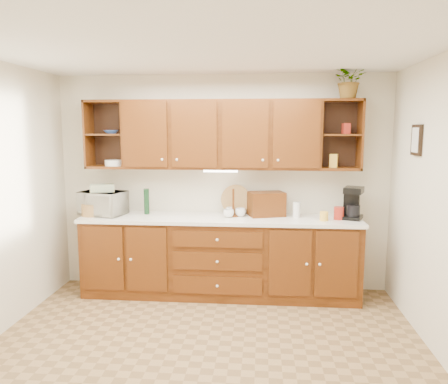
% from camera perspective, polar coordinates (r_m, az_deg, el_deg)
% --- Properties ---
extents(floor, '(4.00, 4.00, 0.00)m').
position_cam_1_polar(floor, '(4.06, -2.62, -20.62)').
color(floor, olive).
rests_on(floor, ground).
extents(ceiling, '(4.00, 4.00, 0.00)m').
position_cam_1_polar(ceiling, '(3.61, -2.91, 18.49)').
color(ceiling, white).
rests_on(ceiling, back_wall).
extents(back_wall, '(4.00, 0.00, 4.00)m').
position_cam_1_polar(back_wall, '(5.33, -0.23, 1.16)').
color(back_wall, beige).
rests_on(back_wall, floor).
extents(base_cabinets, '(3.20, 0.60, 0.90)m').
position_cam_1_polar(base_cabinets, '(5.22, -0.52, -8.55)').
color(base_cabinets, '#381906').
rests_on(base_cabinets, floor).
extents(countertop, '(3.24, 0.64, 0.04)m').
position_cam_1_polar(countertop, '(5.09, -0.54, -3.52)').
color(countertop, white).
rests_on(countertop, base_cabinets).
extents(upper_cabinets, '(3.20, 0.33, 0.80)m').
position_cam_1_polar(upper_cabinets, '(5.13, -0.29, 7.52)').
color(upper_cabinets, '#381906').
rests_on(upper_cabinets, back_wall).
extents(undercabinet_light, '(0.40, 0.05, 0.02)m').
position_cam_1_polar(undercabinet_light, '(5.10, -0.45, 2.76)').
color(undercabinet_light, white).
rests_on(undercabinet_light, upper_cabinets).
extents(framed_picture, '(0.03, 0.24, 0.30)m').
position_cam_1_polar(framed_picture, '(4.67, 23.86, 6.23)').
color(framed_picture, black).
rests_on(framed_picture, right_wall).
extents(wicker_basket, '(0.30, 0.30, 0.14)m').
position_cam_1_polar(wicker_basket, '(5.39, -16.91, -2.22)').
color(wicker_basket, olive).
rests_on(wicker_basket, countertop).
extents(microwave, '(0.58, 0.46, 0.28)m').
position_cam_1_polar(microwave, '(5.39, -15.56, -1.41)').
color(microwave, beige).
rests_on(microwave, countertop).
extents(towel_stack, '(0.33, 0.29, 0.08)m').
position_cam_1_polar(towel_stack, '(5.37, -15.64, 0.50)').
color(towel_stack, '#ECD56F').
rests_on(towel_stack, microwave).
extents(wine_bottle, '(0.08, 0.08, 0.31)m').
position_cam_1_polar(wine_bottle, '(5.32, -10.08, -1.22)').
color(wine_bottle, black).
rests_on(wine_bottle, countertop).
extents(woven_tray, '(0.36, 0.12, 0.35)m').
position_cam_1_polar(woven_tray, '(5.28, 1.52, -2.78)').
color(woven_tray, olive).
rests_on(woven_tray, countertop).
extents(bread_box, '(0.46, 0.36, 0.28)m').
position_cam_1_polar(bread_box, '(5.16, 5.57, -1.57)').
color(bread_box, '#381906').
rests_on(bread_box, countertop).
extents(mug_tree, '(0.26, 0.28, 0.33)m').
position_cam_1_polar(mug_tree, '(5.13, 1.21, -2.62)').
color(mug_tree, '#381906').
rests_on(mug_tree, countertop).
extents(canister_red, '(0.14, 0.14, 0.14)m').
position_cam_1_polar(canister_red, '(5.11, 14.76, -2.69)').
color(canister_red, '#9F2317').
rests_on(canister_red, countertop).
extents(canister_white, '(0.09, 0.09, 0.18)m').
position_cam_1_polar(canister_white, '(5.12, 9.47, -2.32)').
color(canister_white, white).
rests_on(canister_white, countertop).
extents(canister_yellow, '(0.12, 0.12, 0.10)m').
position_cam_1_polar(canister_yellow, '(5.01, 12.92, -3.10)').
color(canister_yellow, yellow).
rests_on(canister_yellow, countertop).
extents(coffee_maker, '(0.27, 0.31, 0.37)m').
position_cam_1_polar(coffee_maker, '(5.19, 16.48, -1.44)').
color(coffee_maker, black).
rests_on(coffee_maker, countertop).
extents(bowl_stack, '(0.23, 0.23, 0.04)m').
position_cam_1_polar(bowl_stack, '(5.38, -14.52, 7.60)').
color(bowl_stack, '#294896').
rests_on(bowl_stack, upper_cabinets).
extents(plate_stack, '(0.23, 0.23, 0.07)m').
position_cam_1_polar(plate_stack, '(5.38, -14.18, 3.71)').
color(plate_stack, white).
rests_on(plate_stack, upper_cabinets).
extents(pantry_box_yellow, '(0.10, 0.09, 0.15)m').
position_cam_1_polar(pantry_box_yellow, '(5.16, 14.13, 3.99)').
color(pantry_box_yellow, yellow).
rests_on(pantry_box_yellow, upper_cabinets).
extents(pantry_box_red, '(0.09, 0.08, 0.12)m').
position_cam_1_polar(pantry_box_red, '(5.18, 15.66, 7.98)').
color(pantry_box_red, '#9F2317').
rests_on(pantry_box_red, upper_cabinets).
extents(potted_plant, '(0.41, 0.37, 0.40)m').
position_cam_1_polar(potted_plant, '(5.16, 16.11, 13.87)').
color(potted_plant, '#999999').
rests_on(potted_plant, upper_cabinets).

